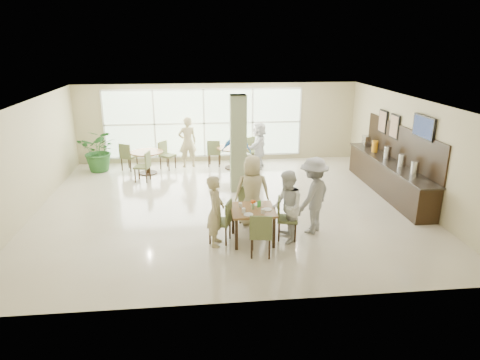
{
  "coord_description": "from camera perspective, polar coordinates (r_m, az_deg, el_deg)",
  "views": [
    {
      "loc": [
        -0.8,
        -10.73,
        4.27
      ],
      "look_at": [
        0.2,
        -1.2,
        1.1
      ],
      "focal_mm": 32.0,
      "sensor_mm": 36.0,
      "label": 1
    }
  ],
  "objects": [
    {
      "name": "wall_tv",
      "position": [
        11.83,
        23.29,
        6.5
      ],
      "size": [
        0.06,
        1.0,
        0.58
      ],
      "color": "black",
      "rests_on": "ground"
    },
    {
      "name": "round_table_left",
      "position": [
        14.46,
        -12.3,
        3.04
      ],
      "size": [
        1.07,
        1.07,
        0.75
      ],
      "color": "brown",
      "rests_on": "ground"
    },
    {
      "name": "adult_a",
      "position": [
        13.78,
        -0.49,
        3.78
      ],
      "size": [
        1.06,
        0.76,
        1.63
      ],
      "primitive_type": "imported",
      "rotation": [
        0.0,
        0.0,
        -0.24
      ],
      "color": "#4283C7",
      "rests_on": "ground"
    },
    {
      "name": "chairs_table_right",
      "position": [
        14.71,
        -0.71,
        3.34
      ],
      "size": [
        1.96,
        1.86,
        0.95
      ],
      "color": "#565F34",
      "rests_on": "ground"
    },
    {
      "name": "window_bank",
      "position": [
        15.46,
        -4.82,
        7.54
      ],
      "size": [
        7.0,
        0.04,
        7.0
      ],
      "color": "silver",
      "rests_on": "ground"
    },
    {
      "name": "chairs_table_left",
      "position": [
        14.52,
        -12.37,
        2.71
      ],
      "size": [
        1.92,
        1.87,
        0.95
      ],
      "color": "#565F34",
      "rests_on": "ground"
    },
    {
      "name": "adult_standing",
      "position": [
        14.91,
        -7.0,
        5.03
      ],
      "size": [
        0.72,
        0.55,
        1.77
      ],
      "primitive_type": "imported",
      "rotation": [
        0.0,
        0.0,
        3.36
      ],
      "color": "tan",
      "rests_on": "ground"
    },
    {
      "name": "chairs_main_table",
      "position": [
        9.45,
        1.79,
        -5.39
      ],
      "size": [
        2.06,
        1.94,
        0.95
      ],
      "color": "#565F34",
      "rests_on": "ground"
    },
    {
      "name": "column",
      "position": [
        12.33,
        -0.24,
        4.84
      ],
      "size": [
        0.45,
        0.45,
        2.8
      ],
      "primitive_type": "cube",
      "color": "#6E7C56",
      "rests_on": "ground"
    },
    {
      "name": "ground",
      "position": [
        11.58,
        -1.61,
        -3.35
      ],
      "size": [
        10.0,
        10.0,
        0.0
      ],
      "primitive_type": "plane",
      "color": "beige",
      "rests_on": "ground"
    },
    {
      "name": "teen_far",
      "position": [
        10.13,
        1.65,
        -1.43
      ],
      "size": [
        0.86,
        0.51,
        1.7
      ],
      "primitive_type": "imported",
      "rotation": [
        0.0,
        0.0,
        3.07
      ],
      "color": "tan",
      "rests_on": "ground"
    },
    {
      "name": "framed_art_b",
      "position": [
        14.0,
        18.51,
        7.4
      ],
      "size": [
        0.05,
        0.55,
        0.7
      ],
      "color": "black",
      "rests_on": "ground"
    },
    {
      "name": "adult_b",
      "position": [
        14.66,
        2.55,
        4.6
      ],
      "size": [
        1.08,
        1.61,
        1.6
      ],
      "primitive_type": "imported",
      "rotation": [
        0.0,
        0.0,
        -1.89
      ],
      "color": "white",
      "rests_on": "ground"
    },
    {
      "name": "teen_standing",
      "position": [
        9.85,
        9.73,
        -2.04
      ],
      "size": [
        1.27,
        1.29,
        1.78
      ],
      "primitive_type": "imported",
      "rotation": [
        0.0,
        0.0,
        -2.33
      ],
      "color": "#949496",
      "rests_on": "ground"
    },
    {
      "name": "round_table_right",
      "position": [
        14.73,
        -0.89,
        3.8
      ],
      "size": [
        1.15,
        1.15,
        0.75
      ],
      "color": "brown",
      "rests_on": "ground"
    },
    {
      "name": "buffet_counter",
      "position": [
        13.05,
        19.22,
        0.7
      ],
      "size": [
        0.64,
        4.7,
        1.95
      ],
      "color": "black",
      "rests_on": "ground"
    },
    {
      "name": "teen_right",
      "position": [
        9.35,
        6.28,
        -3.57
      ],
      "size": [
        0.61,
        0.78,
        1.61
      ],
      "primitive_type": "imported",
      "rotation": [
        0.0,
        0.0,
        -1.57
      ],
      "color": "white",
      "rests_on": "ground"
    },
    {
      "name": "room_shell",
      "position": [
        11.06,
        -1.69,
        4.88
      ],
      "size": [
        10.0,
        10.0,
        10.0
      ],
      "color": "white",
      "rests_on": "ground"
    },
    {
      "name": "teen_left",
      "position": [
        9.15,
        -3.26,
        -4.15
      ],
      "size": [
        0.47,
        0.63,
        1.56
      ],
      "primitive_type": "imported",
      "rotation": [
        0.0,
        0.0,
        1.38
      ],
      "color": "tan",
      "rests_on": "ground"
    },
    {
      "name": "main_table",
      "position": [
        9.36,
        1.72,
        -4.42
      ],
      "size": [
        0.95,
        0.95,
        0.75
      ],
      "color": "brown",
      "rests_on": "ground"
    },
    {
      "name": "tabletop_clutter",
      "position": [
        9.26,
        1.77,
        -3.64
      ],
      "size": [
        0.7,
        0.77,
        0.21
      ],
      "color": "white",
      "rests_on": "main_table"
    },
    {
      "name": "potted_plant",
      "position": [
        15.11,
        -18.2,
        3.79
      ],
      "size": [
        1.48,
        1.48,
        1.44
      ],
      "primitive_type": "imported",
      "rotation": [
        0.0,
        0.0,
        -0.16
      ],
      "color": "#265A24",
      "rests_on": "ground"
    },
    {
      "name": "framed_art_a",
      "position": [
        13.28,
        19.9,
        6.72
      ],
      "size": [
        0.05,
        0.55,
        0.7
      ],
      "color": "black",
      "rests_on": "ground"
    }
  ]
}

